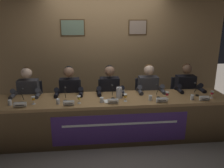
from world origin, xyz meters
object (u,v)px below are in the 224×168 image
at_px(nameplate_left, 69,103).
at_px(juice_glass_center, 125,96).
at_px(panelist_far_left, 28,96).
at_px(microphone_far_left, 22,98).
at_px(chair_center, 109,103).
at_px(water_cup_far_left, 10,103).
at_px(microphone_left, 65,96).
at_px(panelist_center, 110,93).
at_px(panelist_far_right, 187,90).
at_px(chair_far_left, 32,106).
at_px(water_pitcher_central, 119,93).
at_px(juice_glass_left, 79,98).
at_px(chair_left, 71,104).
at_px(document_stack_center, 110,101).
at_px(nameplate_center, 113,101).
at_px(nameplate_far_right, 205,98).
at_px(nameplate_far_left, 20,105).
at_px(water_cup_left, 58,102).
at_px(chair_far_right, 181,100).
at_px(juice_glass_far_left, 33,99).
at_px(nameplate_right, 162,100).
at_px(panelist_right, 149,92).
at_px(water_cup_center, 102,100).
at_px(microphone_center, 113,94).
at_px(water_cup_far_right, 192,98).
at_px(chair_right, 146,102).
at_px(microphone_far_right, 197,91).
at_px(juice_glass_far_right, 212,93).
at_px(panelist_left, 70,94).
at_px(juice_glass_right, 167,94).
at_px(water_cup_right, 150,98).
at_px(microphone_right, 158,93).

xyz_separation_m(nameplate_left, juice_glass_center, (0.91, 0.11, 0.05)).
distance_m(panelist_far_left, microphone_far_left, 0.44).
bearing_deg(chair_center, water_cup_far_left, -155.95).
relative_size(microphone_left, panelist_center, 0.18).
bearing_deg(panelist_far_right, chair_far_left, 176.17).
bearing_deg(water_pitcher_central, juice_glass_left, -165.26).
height_order(chair_left, chair_center, same).
relative_size(chair_far_left, chair_left, 1.00).
bearing_deg(document_stack_center, nameplate_center, -74.40).
relative_size(nameplate_far_right, water_pitcher_central, 0.81).
bearing_deg(nameplate_far_left, nameplate_center, 0.11).
distance_m(water_cup_left, chair_far_right, 2.50).
bearing_deg(panelist_far_left, microphone_left, -30.79).
bearing_deg(juice_glass_far_left, nameplate_right, -4.17).
bearing_deg(panelist_right, water_cup_center, -148.95).
relative_size(nameplate_center, microphone_center, 0.80).
distance_m(water_cup_far_right, document_stack_center, 1.37).
distance_m(chair_right, nameplate_right, 0.93).
relative_size(nameplate_center, microphone_far_right, 0.80).
xyz_separation_m(nameplate_far_left, nameplate_right, (2.22, -0.02, 0.00)).
relative_size(nameplate_far_left, microphone_far_left, 0.88).
distance_m(juice_glass_far_right, microphone_far_right, 0.26).
distance_m(panelist_left, water_pitcher_central, 0.95).
relative_size(juice_glass_left, nameplate_far_right, 0.73).
height_order(water_cup_center, juice_glass_right, juice_glass_right).
distance_m(chair_far_left, chair_left, 0.74).
bearing_deg(document_stack_center, microphone_center, 70.74).
height_order(panelist_far_left, chair_center, panelist_far_left).
bearing_deg(juice_glass_center, nameplate_center, -155.51).
distance_m(juice_glass_right, document_stack_center, 0.96).
distance_m(water_cup_far_left, nameplate_left, 0.93).
distance_m(water_cup_left, microphone_center, 0.91).
xyz_separation_m(chair_left, nameplate_right, (1.52, -0.86, 0.35)).
distance_m(panelist_center, juice_glass_center, 0.59).
height_order(panelist_far_left, chair_right, panelist_far_left).
bearing_deg(panelist_left, water_cup_center, -45.25).
bearing_deg(nameplate_center, panelist_left, 138.73).
height_order(water_cup_far_left, water_cup_left, same).
bearing_deg(chair_far_right, water_cup_far_left, -166.85).
distance_m(nameplate_center, nameplate_right, 0.79).
height_order(panelist_left, juice_glass_left, panelist_left).
bearing_deg(microphone_left, juice_glass_far_left, -168.64).
bearing_deg(chair_far_left, chair_far_right, 0.00).
distance_m(juice_glass_far_left, nameplate_center, 1.26).
height_order(microphone_far_left, chair_left, microphone_far_left).
bearing_deg(microphone_center, microphone_left, -176.93).
distance_m(nameplate_right, juice_glass_far_right, 0.92).
height_order(panelist_far_left, chair_left, panelist_far_left).
height_order(water_cup_right, water_cup_far_right, same).
height_order(juice_glass_right, microphone_right, microphone_right).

